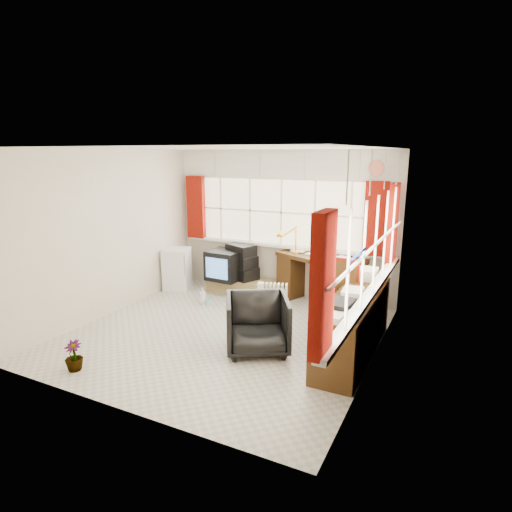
{
  "coord_description": "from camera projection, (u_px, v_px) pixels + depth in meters",
  "views": [
    {
      "loc": [
        2.83,
        -4.74,
        2.45
      ],
      "look_at": [
        0.22,
        0.55,
        1.02
      ],
      "focal_mm": 30.0,
      "sensor_mm": 36.0,
      "label": 1
    }
  ],
  "objects": [
    {
      "name": "window_back",
      "position": [
        280.0,
        242.0,
        7.4
      ],
      "size": [
        3.7,
        0.12,
        3.6
      ],
      "color": "#FFEFC9",
      "rests_on": "room_walls"
    },
    {
      "name": "tv_bench",
      "position": [
        246.0,
        286.0,
        7.63
      ],
      "size": [
        1.4,
        0.5,
        0.25
      ],
      "primitive_type": "cube",
      "color": "olive",
      "rests_on": "ground"
    },
    {
      "name": "desk_lamp",
      "position": [
        296.0,
        235.0,
        7.07
      ],
      "size": [
        0.18,
        0.15,
        0.45
      ],
      "color": "#FFB10A",
      "rests_on": "desk"
    },
    {
      "name": "ground",
      "position": [
        224.0,
        334.0,
        5.93
      ],
      "size": [
        4.0,
        4.0,
        0.0
      ],
      "primitive_type": "plane",
      "color": "beige",
      "rests_on": "ground"
    },
    {
      "name": "credenza",
      "position": [
        353.0,
        324.0,
        5.27
      ],
      "size": [
        0.5,
        2.0,
        0.85
      ],
      "color": "#452710",
      "rests_on": "ground"
    },
    {
      "name": "flower_vase",
      "position": [
        74.0,
        356.0,
        4.9
      ],
      "size": [
        0.24,
        0.24,
        0.36
      ],
      "primitive_type": "imported",
      "rotation": [
        0.0,
        0.0,
        0.21
      ],
      "color": "black",
      "rests_on": "ground"
    },
    {
      "name": "room_walls",
      "position": [
        222.0,
        227.0,
        5.57
      ],
      "size": [
        4.0,
        4.0,
        4.0
      ],
      "color": "beige",
      "rests_on": "ground"
    },
    {
      "name": "hifi_stack",
      "position": [
        241.0,
        262.0,
        7.62
      ],
      "size": [
        0.69,
        0.57,
        0.62
      ],
      "color": "black",
      "rests_on": "tv_bench"
    },
    {
      "name": "window_right",
      "position": [
        370.0,
        288.0,
        4.87
      ],
      "size": [
        0.12,
        3.7,
        3.6
      ],
      "color": "#FFEFC9",
      "rests_on": "room_walls"
    },
    {
      "name": "overhead_cabinets",
      "position": [
        320.0,
        167.0,
        5.83
      ],
      "size": [
        3.98,
        3.98,
        0.48
      ],
      "color": "white",
      "rests_on": "room_walls"
    },
    {
      "name": "office_chair",
      "position": [
        257.0,
        324.0,
        5.35
      ],
      "size": [
        1.06,
        1.07,
        0.72
      ],
      "primitive_type": "imported",
      "rotation": [
        0.0,
        0.0,
        0.52
      ],
      "color": "black",
      "rests_on": "ground"
    },
    {
      "name": "spray_bottle_b",
      "position": [
        208.0,
        301.0,
        6.99
      ],
      "size": [
        0.11,
        0.11,
        0.17
      ],
      "primitive_type": "imported",
      "rotation": [
        0.0,
        0.0,
        -0.56
      ],
      "color": "#88CBBD",
      "rests_on": "ground"
    },
    {
      "name": "curtains",
      "position": [
        313.0,
        225.0,
        5.99
      ],
      "size": [
        3.83,
        3.83,
        1.15
      ],
      "color": "maroon",
      "rests_on": "room_walls"
    },
    {
      "name": "task_chair",
      "position": [
        340.0,
        296.0,
        5.77
      ],
      "size": [
        0.45,
        0.47,
        1.06
      ],
      "color": "black",
      "rests_on": "ground"
    },
    {
      "name": "desk",
      "position": [
        320.0,
        277.0,
        7.05
      ],
      "size": [
        1.56,
        1.16,
        0.85
      ],
      "color": "#452710",
      "rests_on": "ground"
    },
    {
      "name": "file_tray",
      "position": [
        340.0,
        306.0,
        4.69
      ],
      "size": [
        0.31,
        0.38,
        0.12
      ],
      "primitive_type": "cube",
      "rotation": [
        0.0,
        0.0,
        -0.1
      ],
      "color": "black",
      "rests_on": "credenza"
    },
    {
      "name": "radiator",
      "position": [
        274.0,
        306.0,
        6.32
      ],
      "size": [
        0.42,
        0.26,
        0.58
      ],
      "color": "white",
      "rests_on": "ground"
    },
    {
      "name": "mini_fridge",
      "position": [
        177.0,
        269.0,
        7.81
      ],
      "size": [
        0.57,
        0.57,
        0.76
      ],
      "color": "white",
      "rests_on": "ground"
    },
    {
      "name": "spray_bottle_a",
      "position": [
        203.0,
        296.0,
        7.09
      ],
      "size": [
        0.13,
        0.13,
        0.27
      ],
      "primitive_type": "imported",
      "rotation": [
        0.0,
        0.0,
        0.27
      ],
      "color": "white",
      "rests_on": "ground"
    },
    {
      "name": "crt_tv",
      "position": [
        225.0,
        265.0,
        7.56
      ],
      "size": [
        0.6,
        0.57,
        0.52
      ],
      "color": "black",
      "rests_on": "tv_bench"
    }
  ]
}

